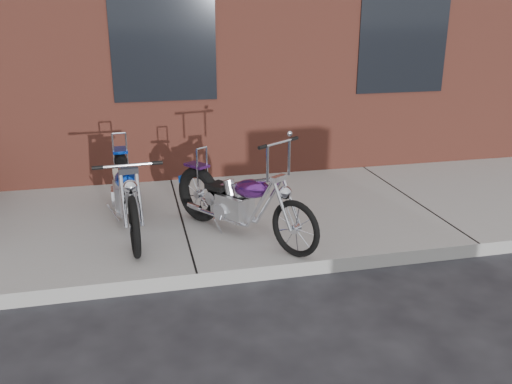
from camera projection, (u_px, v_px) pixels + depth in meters
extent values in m
plane|color=black|center=(198.00, 288.00, 5.12)|extent=(120.00, 120.00, 0.00)
cube|color=#A1A0A0|center=(181.00, 223.00, 6.48)|extent=(22.00, 3.00, 0.15)
torus|color=black|center=(207.00, 197.00, 6.16)|extent=(0.47, 0.61, 0.65)
torus|color=black|center=(306.00, 232.00, 5.26)|extent=(0.39, 0.52, 0.59)
cube|color=#AAAAAB|center=(244.00, 210.00, 5.79)|extent=(0.41, 0.44, 0.27)
ellipsoid|color=#541E71|center=(261.00, 191.00, 5.55)|extent=(0.48, 0.54, 0.28)
cube|color=black|center=(228.00, 189.00, 5.89)|extent=(0.32, 0.33, 0.05)
cylinder|color=silver|center=(298.00, 207.00, 5.26)|extent=(0.18, 0.24, 0.49)
cylinder|color=silver|center=(290.00, 145.00, 5.14)|extent=(0.43, 0.30, 0.03)
cylinder|color=silver|center=(210.00, 169.00, 6.00)|extent=(0.03, 0.03, 0.43)
cylinder|color=silver|center=(237.00, 213.00, 6.04)|extent=(0.50, 0.70, 0.04)
torus|color=black|center=(123.00, 183.00, 6.57)|extent=(0.19, 0.71, 0.70)
torus|color=black|center=(136.00, 232.00, 5.20)|extent=(0.12, 0.64, 0.63)
cube|color=#AAAAAB|center=(128.00, 200.00, 6.01)|extent=(0.30, 0.41, 0.29)
ellipsoid|color=blue|center=(128.00, 183.00, 5.68)|extent=(0.29, 0.55, 0.30)
cube|color=beige|center=(124.00, 177.00, 6.18)|extent=(0.25, 0.29, 0.06)
cylinder|color=silver|center=(133.00, 203.00, 5.23)|extent=(0.06, 0.28, 0.52)
cylinder|color=silver|center=(129.00, 169.00, 5.24)|extent=(0.54, 0.07, 0.03)
cylinder|color=silver|center=(121.00, 155.00, 6.38)|extent=(0.02, 0.02, 0.47)
cylinder|color=silver|center=(137.00, 203.00, 6.28)|extent=(0.11, 0.88, 0.05)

